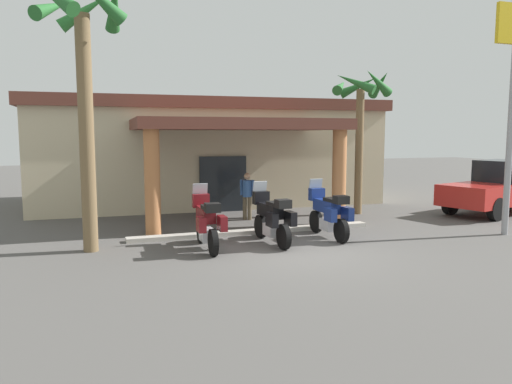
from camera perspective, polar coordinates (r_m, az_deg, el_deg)
The scene contains 10 objects.
ground_plane at distance 12.36m, azimuth 4.93°, elevation -6.98°, with size 80.00×80.00×0.00m, color #514F4C.
motel_building at distance 21.55m, azimuth -5.81°, elevation 4.77°, with size 14.55×11.11×4.32m.
motorcycle_maroon at distance 12.57m, azimuth -5.73°, elevation -3.50°, with size 0.72×2.21×1.61m.
motorcycle_black at distance 13.15m, azimuth 1.87°, elevation -3.01°, with size 0.72×2.21×1.61m.
motorcycle_blue at distance 14.06m, azimuth 8.43°, elevation -2.45°, with size 0.70×2.21×1.61m.
pedestrian at distance 16.79m, azimuth -1.03°, elevation -0.12°, with size 0.41×0.39×1.61m.
pickup_truck_red at distance 20.42m, azimuth 26.48°, elevation 0.43°, with size 5.52×3.27×1.95m.
palm_tree_near_portico at distance 18.36m, azimuth 12.12°, elevation 9.95°, with size 2.20×2.29×5.23m.
palm_tree_roadside at distance 12.89m, azimuth -19.38°, elevation 14.03°, with size 2.26×2.31×6.65m.
curb_strip at distance 14.58m, azimuth -0.19°, elevation -4.60°, with size 7.40×0.36×0.12m, color #ADA89E.
Camera 1 is at (-4.98, -10.93, 2.92)m, focal length 34.49 mm.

